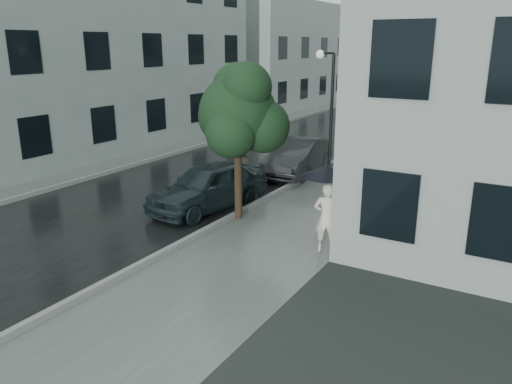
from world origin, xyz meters
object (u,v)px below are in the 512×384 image
Objects in this scene: car_near at (208,186)px; car_far at (298,156)px; pedestrian at (327,218)px; street_tree at (239,112)px; lamp_post at (328,105)px.

car_near is 5.26m from car_far.
pedestrian reaches higher than car_near.
car_far is at bearing 97.84° from street_tree.
car_far is at bearing -151.05° from lamp_post.
lamp_post is at bearing 85.15° from car_near.
lamp_post is (0.20, 5.92, -0.39)m from street_tree.
car_far is at bearing -74.99° from pedestrian.
street_tree is at bearing -89.51° from lamp_post.
car_near is at bearing 170.30° from street_tree.
pedestrian is 0.42× the size of car_near.
pedestrian is 4.61m from car_near.
street_tree is at bearing -34.82° from pedestrian.
pedestrian is at bearing -6.73° from car_near.
street_tree is 0.95× the size of lamp_post.
street_tree is at bearing -86.54° from car_far.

